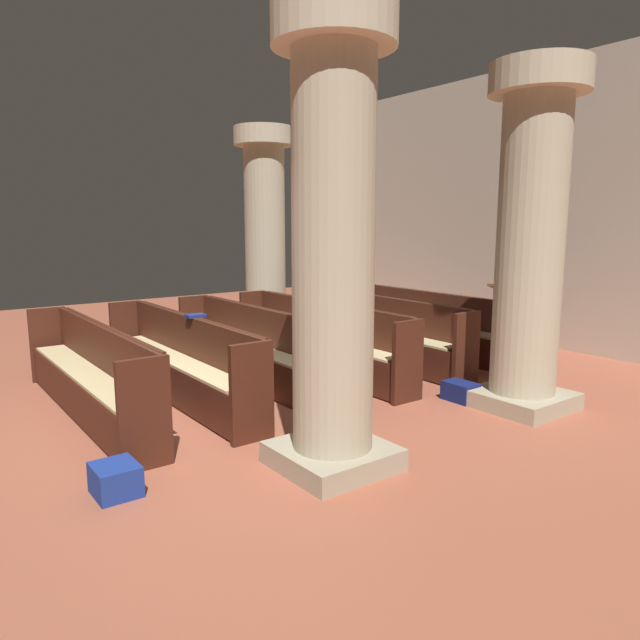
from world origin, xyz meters
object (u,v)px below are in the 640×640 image
object	(u,v)px
pillar_aisle_side	(531,236)
pillar_aisle_rear	(333,241)
pew_row_0	(422,321)
pew_row_4	(179,356)
pew_row_2	(318,336)
kneeler_box_navy	(460,391)
lectern	(505,325)
pillar_far_side	(265,231)
pew_row_1	(374,328)
pew_row_3	(254,345)
pew_row_5	(88,369)
hymn_book	(196,316)
kneeler_box_blue	(116,479)

from	to	relation	value
pillar_aisle_side	pillar_aisle_rear	bearing A→B (deg)	-90.00
pew_row_0	pew_row_4	world-z (taller)	same
pew_row_2	pillar_aisle_side	bearing A→B (deg)	18.58
kneeler_box_navy	pew_row_0	bearing A→B (deg)	143.60
pew_row_2	pew_row_4	world-z (taller)	same
pew_row_0	lectern	world-z (taller)	lectern
pew_row_4	pillar_far_side	bearing A→B (deg)	132.85
pillar_aisle_side	kneeler_box_navy	world-z (taller)	pillar_aisle_side
pillar_aisle_rear	pillar_aisle_side	bearing A→B (deg)	90.00
pillar_aisle_side	lectern	size ratio (longest dim) A/B	3.31
pew_row_0	kneeler_box_navy	world-z (taller)	pew_row_0
pew_row_1	pew_row_3	distance (m)	2.00
pew_row_5	hymn_book	world-z (taller)	hymn_book
pew_row_1	pew_row_2	bearing A→B (deg)	-90.00
pillar_aisle_side	kneeler_box_navy	xyz separation A→B (m)	(-0.55, -0.35, -1.76)
pew_row_1	pew_row_3	xyz separation A→B (m)	(0.00, -2.00, 0.00)
lectern	hymn_book	world-z (taller)	lectern
pillar_aisle_side	kneeler_box_blue	bearing A→B (deg)	-97.63
hymn_book	pew_row_3	bearing A→B (deg)	96.23
pillar_far_side	pew_row_4	bearing A→B (deg)	-47.15
pew_row_3	pillar_aisle_rear	bearing A→B (deg)	-16.57
hymn_book	kneeler_box_navy	size ratio (longest dim) A/B	0.57
pillar_far_side	hymn_book	size ratio (longest dim) A/B	16.77
pew_row_5	kneeler_box_blue	xyz separation A→B (m)	(2.00, -0.37, -0.38)
pew_row_5	pillar_far_side	bearing A→B (deg)	124.14
pew_row_5	pillar_aisle_side	xyz separation A→B (m)	(2.57, 3.87, 1.37)
pillar_aisle_side	pillar_aisle_rear	world-z (taller)	same
pew_row_1	lectern	xyz separation A→B (m)	(0.85, 1.94, -0.04)
pew_row_3	pew_row_5	xyz separation A→B (m)	(0.00, -2.00, 0.00)
pillar_aisle_side	pillar_far_side	xyz separation A→B (m)	(-5.10, -0.15, 0.00)
pillar_aisle_rear	kneeler_box_blue	xyz separation A→B (m)	(-0.57, -1.61, -1.75)
pew_row_3	kneeler_box_navy	xyz separation A→B (m)	(2.02, 1.51, -0.39)
pew_row_1	pillar_aisle_side	world-z (taller)	pillar_aisle_side
kneeler_box_blue	lectern	bearing A→B (deg)	100.36
pew_row_1	pew_row_3	size ratio (longest dim) A/B	1.00
pillar_aisle_rear	pew_row_0	bearing A→B (deg)	124.34
pew_row_4	pillar_aisle_rear	bearing A→B (deg)	5.21
pew_row_4	pillar_far_side	world-z (taller)	pillar_far_side
pew_row_0	pew_row_2	world-z (taller)	same
pew_row_4	hymn_book	bearing A→B (deg)	64.52
lectern	pew_row_5	bearing A→B (deg)	-98.14
pew_row_5	kneeler_box_navy	size ratio (longest dim) A/B	9.28
kneeler_box_blue	pew_row_2	bearing A→B (deg)	120.70
pillar_aisle_side	kneeler_box_blue	xyz separation A→B (m)	(-0.57, -4.24, -1.75)
pew_row_1	pillar_far_side	world-z (taller)	pillar_far_side
pew_row_2	pillar_far_side	size ratio (longest dim) A/B	0.97
kneeler_box_navy	pillar_far_side	bearing A→B (deg)	177.37
pew_row_1	pillar_aisle_rear	distance (m)	4.02
pew_row_1	pillar_aisle_rear	size ratio (longest dim) A/B	0.97
pew_row_0	hymn_book	distance (m)	3.84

